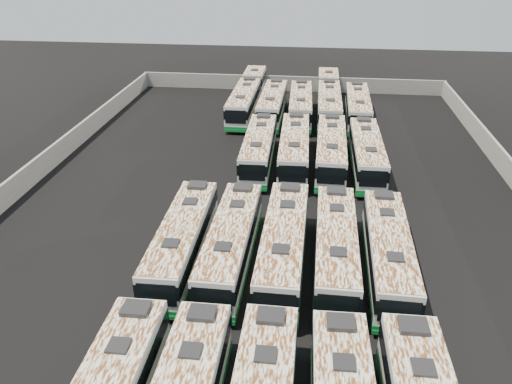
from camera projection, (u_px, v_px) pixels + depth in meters
name	position (u px, v px, depth m)	size (l,w,h in m)	color
ground	(268.00, 205.00, 43.46)	(140.00, 140.00, 0.00)	black
perimeter_wall	(268.00, 194.00, 42.96)	(45.20, 73.20, 2.20)	slate
bus_midfront_far_left	(183.00, 240.00, 34.96)	(2.90, 12.96, 3.65)	#B9BDB6
bus_midfront_left	(231.00, 243.00, 34.59)	(2.90, 13.01, 3.66)	#B9BDB6
bus_midfront_center	(284.00, 245.00, 34.26)	(3.00, 13.42, 3.77)	#B9BDB6
bus_midfront_right	(336.00, 248.00, 34.07)	(2.90, 13.02, 3.66)	#B9BDB6
bus_midfront_far_right	(388.00, 253.00, 33.60)	(3.03, 12.89, 3.62)	#B9BDB6
bus_midback_left	(259.00, 149.00, 50.00)	(2.95, 12.98, 3.65)	#B9BDB6
bus_midback_center	(294.00, 149.00, 49.80)	(3.06, 13.36, 3.75)	#B9BDB6
bus_midback_right	(331.00, 151.00, 49.42)	(3.08, 13.37, 3.76)	#B9BDB6
bus_midback_far_right	(367.00, 154.00, 48.86)	(2.78, 13.02, 3.67)	#B9BDB6
bus_back_far_left	(248.00, 95.00, 66.72)	(2.96, 20.72, 3.76)	#B9BDB6
bus_back_left	(272.00, 105.00, 62.96)	(2.97, 13.21, 3.71)	#B9BDB6
bus_back_center	(301.00, 105.00, 62.81)	(3.04, 12.97, 3.64)	#B9BDB6
bus_back_right	(329.00, 98.00, 65.59)	(2.82, 20.76, 3.77)	#B9BDB6
bus_back_far_right	(358.00, 108.00, 61.97)	(3.04, 13.03, 3.66)	#B9BDB6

